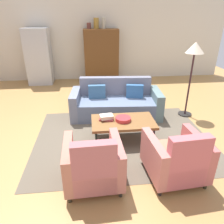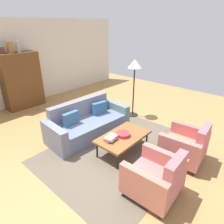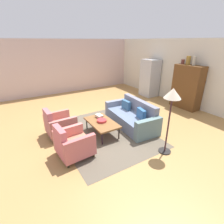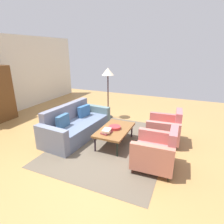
{
  "view_description": "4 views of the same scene",
  "coord_description": "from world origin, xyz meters",
  "px_view_note": "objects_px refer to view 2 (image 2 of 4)",
  "views": [
    {
      "loc": [
        -0.21,
        -3.88,
        2.26
      ],
      "look_at": [
        0.18,
        -0.28,
        0.58
      ],
      "focal_mm": 34.06,
      "sensor_mm": 36.0,
      "label": 1
    },
    {
      "loc": [
        -2.49,
        -2.54,
        2.63
      ],
      "look_at": [
        0.56,
        0.15,
        0.77
      ],
      "focal_mm": 31.26,
      "sensor_mm": 36.0,
      "label": 2
    },
    {
      "loc": [
        4.54,
        -2.51,
        2.71
      ],
      "look_at": [
        0.66,
        -0.13,
        0.79
      ],
      "focal_mm": 27.25,
      "sensor_mm": 36.0,
      "label": 3
    },
    {
      "loc": [
        -3.51,
        -1.95,
        2.29
      ],
      "look_at": [
        0.62,
        -0.16,
        0.76
      ],
      "focal_mm": 29.67,
      "sensor_mm": 36.0,
      "label": 4
    }
  ],
  "objects_px": {
    "armchair_right": "(187,147)",
    "fruit_bowl": "(123,134)",
    "cabinet": "(22,81)",
    "armchair_left": "(157,179)",
    "vase_round": "(10,47)",
    "coffee_table": "(123,137)",
    "couch": "(87,124)",
    "floor_lamp": "(135,69)",
    "book_stack": "(111,138)",
    "vase_tall": "(2,51)",
    "vase_small": "(18,46)"
  },
  "relations": [
    {
      "from": "armchair_right",
      "to": "fruit_bowl",
      "type": "height_order",
      "value": "armchair_right"
    },
    {
      "from": "armchair_right",
      "to": "cabinet",
      "type": "bearing_deg",
      "value": 93.66
    },
    {
      "from": "armchair_left",
      "to": "vase_round",
      "type": "height_order",
      "value": "vase_round"
    },
    {
      "from": "coffee_table",
      "to": "couch",
      "type": "bearing_deg",
      "value": 89.7
    },
    {
      "from": "cabinet",
      "to": "floor_lamp",
      "type": "relative_size",
      "value": 1.05
    },
    {
      "from": "coffee_table",
      "to": "armchair_left",
      "type": "height_order",
      "value": "armchair_left"
    },
    {
      "from": "book_stack",
      "to": "cabinet",
      "type": "xyz_separation_m",
      "value": [
        0.16,
        4.09,
        0.44
      ]
    },
    {
      "from": "couch",
      "to": "fruit_bowl",
      "type": "bearing_deg",
      "value": 93.77
    },
    {
      "from": "coffee_table",
      "to": "armchair_left",
      "type": "bearing_deg",
      "value": -117.14
    },
    {
      "from": "vase_tall",
      "to": "couch",
      "type": "bearing_deg",
      "value": -79.42
    },
    {
      "from": "cabinet",
      "to": "floor_lamp",
      "type": "distance_m",
      "value": 3.74
    },
    {
      "from": "armchair_left",
      "to": "cabinet",
      "type": "height_order",
      "value": "cabinet"
    },
    {
      "from": "cabinet",
      "to": "vase_small",
      "type": "bearing_deg",
      "value": -2.71
    },
    {
      "from": "vase_small",
      "to": "vase_tall",
      "type": "bearing_deg",
      "value": 180.0
    },
    {
      "from": "armchair_right",
      "to": "vase_small",
      "type": "relative_size",
      "value": 2.56
    },
    {
      "from": "couch",
      "to": "coffee_table",
      "type": "bearing_deg",
      "value": 93.87
    },
    {
      "from": "fruit_bowl",
      "to": "vase_small",
      "type": "xyz_separation_m",
      "value": [
        -0.05,
        4.16,
        1.52
      ]
    },
    {
      "from": "book_stack",
      "to": "couch",
      "type": "bearing_deg",
      "value": 73.92
    },
    {
      "from": "fruit_bowl",
      "to": "coffee_table",
      "type": "bearing_deg",
      "value": -0.0
    },
    {
      "from": "book_stack",
      "to": "vase_small",
      "type": "bearing_deg",
      "value": 86.3
    },
    {
      "from": "vase_small",
      "to": "vase_round",
      "type": "bearing_deg",
      "value": 180.0
    },
    {
      "from": "couch",
      "to": "cabinet",
      "type": "distance_m",
      "value": 3.05
    },
    {
      "from": "coffee_table",
      "to": "cabinet",
      "type": "bearing_deg",
      "value": 92.05
    },
    {
      "from": "couch",
      "to": "vase_tall",
      "type": "relative_size",
      "value": 11.3
    },
    {
      "from": "coffee_table",
      "to": "book_stack",
      "type": "xyz_separation_m",
      "value": [
        -0.31,
        0.08,
        0.09
      ]
    },
    {
      "from": "couch",
      "to": "floor_lamp",
      "type": "xyz_separation_m",
      "value": [
        1.69,
        -0.23,
        1.16
      ]
    },
    {
      "from": "vase_round",
      "to": "armchair_right",
      "type": "bearing_deg",
      "value": -80.37
    },
    {
      "from": "fruit_bowl",
      "to": "cabinet",
      "type": "height_order",
      "value": "cabinet"
    },
    {
      "from": "armchair_right",
      "to": "vase_tall",
      "type": "xyz_separation_m",
      "value": [
        -1.15,
        5.33,
        1.55
      ]
    },
    {
      "from": "vase_tall",
      "to": "floor_lamp",
      "type": "height_order",
      "value": "vase_tall"
    },
    {
      "from": "vase_tall",
      "to": "vase_round",
      "type": "bearing_deg",
      "value": 0.0
    },
    {
      "from": "vase_small",
      "to": "floor_lamp",
      "type": "height_order",
      "value": "vase_small"
    },
    {
      "from": "armchair_left",
      "to": "vase_small",
      "type": "relative_size",
      "value": 2.56
    },
    {
      "from": "armchair_left",
      "to": "book_stack",
      "type": "bearing_deg",
      "value": 75.2
    },
    {
      "from": "vase_small",
      "to": "coffee_table",
      "type": "bearing_deg",
      "value": -89.32
    },
    {
      "from": "vase_round",
      "to": "couch",
      "type": "bearing_deg",
      "value": -84.14
    },
    {
      "from": "floor_lamp",
      "to": "vase_tall",
      "type": "bearing_deg",
      "value": 125.01
    },
    {
      "from": "vase_round",
      "to": "floor_lamp",
      "type": "relative_size",
      "value": 0.2
    },
    {
      "from": "couch",
      "to": "armchair_right",
      "type": "bearing_deg",
      "value": 108.46
    },
    {
      "from": "armchair_right",
      "to": "vase_round",
      "type": "bearing_deg",
      "value": 95.25
    },
    {
      "from": "cabinet",
      "to": "vase_small",
      "type": "relative_size",
      "value": 5.24
    },
    {
      "from": "fruit_bowl",
      "to": "armchair_left",
      "type": "bearing_deg",
      "value": -117.06
    },
    {
      "from": "fruit_bowl",
      "to": "vase_round",
      "type": "bearing_deg",
      "value": 94.08
    },
    {
      "from": "book_stack",
      "to": "cabinet",
      "type": "bearing_deg",
      "value": 87.7
    },
    {
      "from": "fruit_bowl",
      "to": "vase_round",
      "type": "relative_size",
      "value": 0.86
    },
    {
      "from": "coffee_table",
      "to": "armchair_left",
      "type": "relative_size",
      "value": 1.36
    },
    {
      "from": "couch",
      "to": "coffee_table",
      "type": "relative_size",
      "value": 1.8
    },
    {
      "from": "coffee_table",
      "to": "armchair_right",
      "type": "distance_m",
      "value": 1.31
    },
    {
      "from": "armchair_left",
      "to": "vase_tall",
      "type": "distance_m",
      "value": 5.55
    },
    {
      "from": "armchair_right",
      "to": "vase_round",
      "type": "relative_size",
      "value": 2.57
    }
  ]
}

